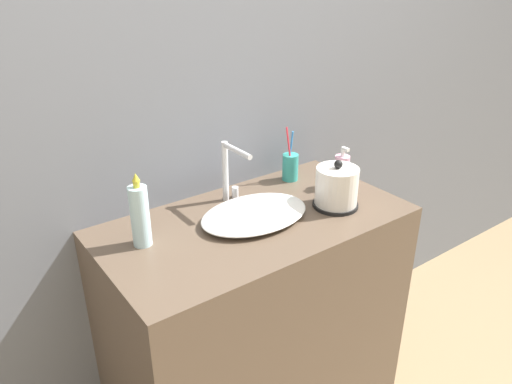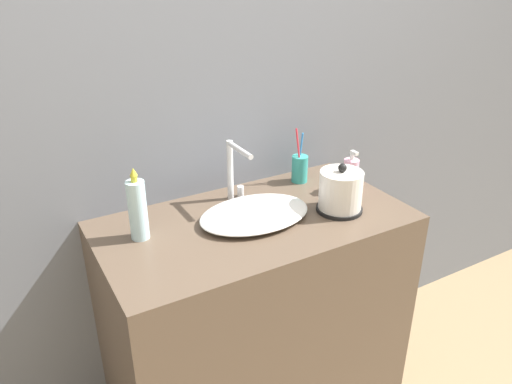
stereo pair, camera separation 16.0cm
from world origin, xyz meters
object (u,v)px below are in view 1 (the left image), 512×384
Objects in this scene: electric_kettle at (336,189)px; shampoo_bottle at (140,215)px; toothbrush_cup at (290,166)px; faucet at (231,169)px; lotion_bottle at (342,171)px.

electric_kettle is 0.67m from shampoo_bottle.
electric_kettle is at bearing -13.97° from shampoo_bottle.
toothbrush_cup is 0.91× the size of shampoo_bottle.
faucet reaches higher than electric_kettle.
electric_kettle is 0.27m from toothbrush_cup.
shampoo_bottle is at bearing -167.45° from faucet.
lotion_bottle is at bearing 39.19° from electric_kettle.
faucet is 0.94× the size of shampoo_bottle.
faucet is 0.39m from shampoo_bottle.
shampoo_bottle reaches higher than toothbrush_cup.
faucet is at bearing 161.70° from lotion_bottle.
electric_kettle is 0.17m from lotion_bottle.
shampoo_bottle reaches higher than faucet.
lotion_bottle is (0.41, -0.13, -0.06)m from faucet.
faucet is 0.37m from electric_kettle.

